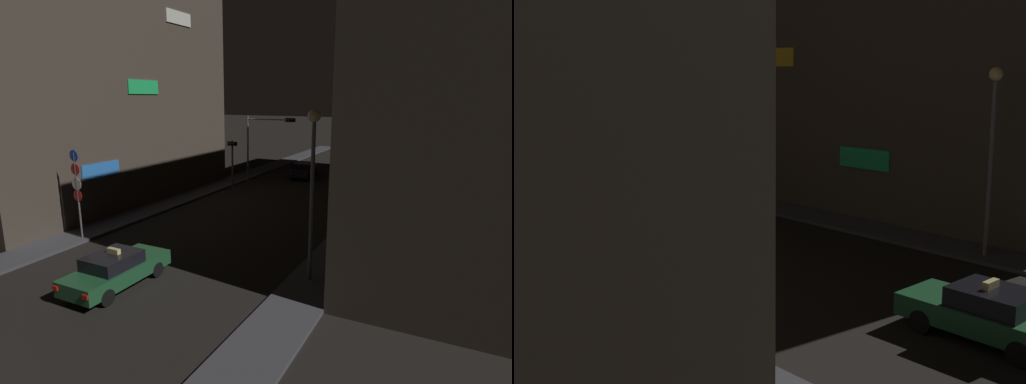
% 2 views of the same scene
% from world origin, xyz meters
% --- Properties ---
extents(sidewalk_right, '(2.12, 59.15, 0.15)m').
position_xyz_m(sidewalk_right, '(6.58, 27.58, 0.07)').
color(sidewalk_right, '#424247').
rests_on(sidewalk_right, ground_plane).
extents(building_facade_right, '(9.32, 29.74, 16.14)m').
position_xyz_m(building_facade_right, '(12.26, 25.12, 8.07)').
color(building_facade_right, '#473D33').
rests_on(building_facade_right, ground_plane).
extents(taxi, '(1.83, 4.45, 1.62)m').
position_xyz_m(taxi, '(-0.34, 8.58, 0.74)').
color(taxi, '#1E512D').
rests_on(taxi, ground_plane).
extents(far_car, '(2.28, 4.62, 1.42)m').
position_xyz_m(far_car, '(-1.56, 33.24, 0.73)').
color(far_car, black).
rests_on(far_car, ground_plane).
extents(traffic_light_overhead, '(4.44, 0.42, 5.78)m').
position_xyz_m(traffic_light_overhead, '(-3.66, 29.08, 4.15)').
color(traffic_light_overhead, slate).
rests_on(traffic_light_overhead, ground_plane).
extents(traffic_light_left_kerb, '(0.80, 0.42, 3.91)m').
position_xyz_m(traffic_light_left_kerb, '(-5.28, 26.35, 2.79)').
color(traffic_light_left_kerb, slate).
rests_on(traffic_light_left_kerb, ground_plane).
extents(sign_pole_left, '(0.63, 0.10, 4.64)m').
position_xyz_m(sign_pole_left, '(-6.02, 11.75, 2.90)').
color(sign_pole_left, slate).
rests_on(sign_pole_left, sidewalk_left).
extents(street_lamp_near_block, '(0.49, 0.49, 6.79)m').
position_xyz_m(street_lamp_near_block, '(6.36, 12.39, 4.75)').
color(street_lamp_near_block, slate).
rests_on(street_lamp_near_block, sidewalk_right).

